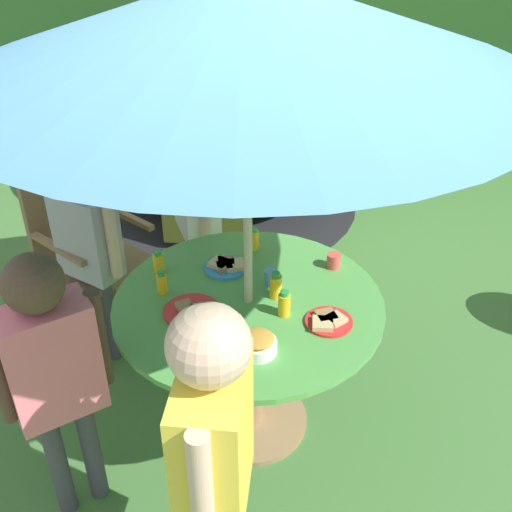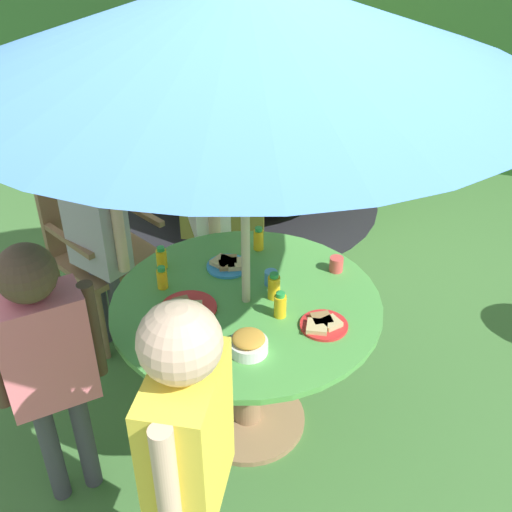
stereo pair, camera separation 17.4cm
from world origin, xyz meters
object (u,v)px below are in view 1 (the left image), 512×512
at_px(child_in_grey_shirt, 87,235).
at_px(plate_back_edge, 192,311).
at_px(juice_bottle_near_right, 284,304).
at_px(juice_bottle_center_front, 254,239).
at_px(child_in_pink_shirt, 52,361).
at_px(juice_bottle_center_back, 276,286).
at_px(child_in_white_shirt, 196,192).
at_px(cup_near, 271,277).
at_px(juice_bottle_far_left, 159,262).
at_px(garden_table, 249,338).
at_px(snack_bowl, 258,344).
at_px(plate_far_right, 328,321).
at_px(plate_near_left, 226,266).
at_px(cup_far, 334,261).
at_px(juice_bottle_mid_left, 162,282).
at_px(wooden_chair, 82,239).
at_px(patio_umbrella, 246,22).
at_px(child_in_yellow_shirt, 214,443).
at_px(dome_tent, 219,116).

height_order(child_in_grey_shirt, plate_back_edge, child_in_grey_shirt).
distance_m(juice_bottle_near_right, juice_bottle_center_front, 0.52).
height_order(child_in_pink_shirt, juice_bottle_center_front, child_in_pink_shirt).
relative_size(child_in_pink_shirt, juice_bottle_center_back, 10.11).
distance_m(child_in_white_shirt, cup_near, 0.81).
bearing_deg(juice_bottle_far_left, garden_table, -16.39).
relative_size(snack_bowl, juice_bottle_far_left, 1.39).
bearing_deg(plate_far_right, plate_near_left, 149.36).
bearing_deg(plate_far_right, plate_back_edge, -175.18).
bearing_deg(plate_back_edge, cup_far, 40.48).
bearing_deg(juice_bottle_far_left, cup_far, 14.59).
bearing_deg(juice_bottle_mid_left, wooden_chair, 139.83).
bearing_deg(juice_bottle_mid_left, cup_far, 26.27).
distance_m(child_in_white_shirt, juice_bottle_far_left, 0.63).
bearing_deg(garden_table, snack_bowl, -70.95).
bearing_deg(plate_near_left, garden_table, -54.74).
distance_m(child_in_grey_shirt, juice_bottle_far_left, 0.48).
height_order(patio_umbrella, juice_bottle_far_left, patio_umbrella).
height_order(garden_table, patio_umbrella, patio_umbrella).
bearing_deg(child_in_grey_shirt, wooden_chair, 145.17).
xyz_separation_m(juice_bottle_far_left, juice_bottle_mid_left, (0.07, -0.15, -0.00)).
relative_size(garden_table, juice_bottle_near_right, 9.94).
relative_size(child_in_white_shirt, plate_near_left, 6.54).
relative_size(child_in_yellow_shirt, plate_near_left, 6.98).
bearing_deg(juice_bottle_far_left, dome_tent, 97.50).
distance_m(plate_far_right, plate_back_edge, 0.56).
height_order(child_in_grey_shirt, child_in_pink_shirt, child_in_pink_shirt).
height_order(juice_bottle_center_front, juice_bottle_center_back, juice_bottle_center_back).
distance_m(dome_tent, juice_bottle_mid_left, 2.23).
distance_m(patio_umbrella, juice_bottle_center_front, 1.16).
height_order(child_in_pink_shirt, juice_bottle_near_right, child_in_pink_shirt).
bearing_deg(snack_bowl, cup_far, 70.93).
bearing_deg(patio_umbrella, plate_far_right, -12.94).
height_order(plate_back_edge, juice_bottle_mid_left, juice_bottle_mid_left).
relative_size(child_in_yellow_shirt, snack_bowl, 9.15).
bearing_deg(juice_bottle_mid_left, plate_near_left, 46.27).
bearing_deg(child_in_white_shirt, patio_umbrella, -0.00).
xyz_separation_m(snack_bowl, juice_bottle_center_front, (-0.17, 0.71, 0.02)).
relative_size(juice_bottle_near_right, juice_bottle_mid_left, 1.09).
relative_size(juice_bottle_center_back, cup_near, 1.82).
bearing_deg(child_in_grey_shirt, juice_bottle_center_back, 4.80).
xyz_separation_m(child_in_yellow_shirt, juice_bottle_far_left, (-0.54, 1.01, -0.09)).
bearing_deg(juice_bottle_center_front, plate_far_right, -49.64).
xyz_separation_m(child_in_pink_shirt, snack_bowl, (0.70, 0.27, -0.02)).
bearing_deg(snack_bowl, child_in_white_shirt, 117.82).
relative_size(wooden_chair, juice_bottle_center_front, 9.01).
distance_m(child_in_grey_shirt, child_in_pink_shirt, 0.95).
distance_m(patio_umbrella, juice_bottle_mid_left, 1.15).
xyz_separation_m(child_in_white_shirt, juice_bottle_mid_left, (0.08, -0.78, -0.03)).
height_order(garden_table, child_in_grey_shirt, child_in_grey_shirt).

